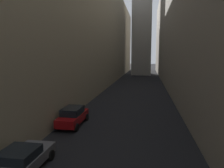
{
  "coord_description": "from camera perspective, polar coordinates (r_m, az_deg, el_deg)",
  "views": [
    {
      "loc": [
        2.0,
        8.77,
        6.09
      ],
      "look_at": [
        0.0,
        20.9,
        4.47
      ],
      "focal_mm": 34.36,
      "sensor_mm": 36.0,
      "label": 1
    }
  ],
  "objects": [
    {
      "name": "ground_plane",
      "position": [
        39.75,
        6.38,
        -1.38
      ],
      "size": [
        264.0,
        264.0,
        0.0
      ],
      "primitive_type": "plane",
      "color": "black"
    },
    {
      "name": "parked_car_left_third",
      "position": [
        12.77,
        -23.04,
        -18.14
      ],
      "size": [
        2.07,
        4.34,
        1.34
      ],
      "rotation": [
        0.0,
        0.0,
        1.57
      ],
      "color": "#4C4C51",
      "rests_on": "ground"
    },
    {
      "name": "building_block_right",
      "position": [
        42.59,
        21.74,
        15.42
      ],
      "size": [
        10.21,
        108.0,
        24.71
      ],
      "primitive_type": "cube",
      "color": "gray",
      "rests_on": "ground"
    },
    {
      "name": "building_block_left",
      "position": [
        43.94,
        -9.95,
        14.19
      ],
      "size": [
        13.52,
        108.0,
        22.62
      ],
      "primitive_type": "cube",
      "color": "gray",
      "rests_on": "ground"
    },
    {
      "name": "parked_car_left_far",
      "position": [
        19.39,
        -10.4,
        -8.37
      ],
      "size": [
        1.87,
        4.32,
        1.6
      ],
      "rotation": [
        0.0,
        0.0,
        1.57
      ],
      "color": "maroon",
      "rests_on": "ground"
    }
  ]
}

